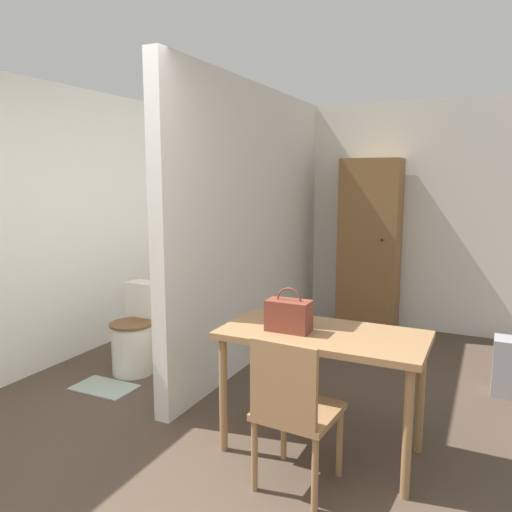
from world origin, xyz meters
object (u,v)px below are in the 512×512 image
handbag (289,315)px  wooden_cabinet (370,246)px  dining_table (323,347)px  wooden_chair (293,408)px  toilet (137,334)px

handbag → wooden_cabinet: 2.73m
dining_table → wooden_chair: 0.49m
wooden_chair → wooden_cabinet: 3.15m
dining_table → wooden_chair: bearing=-92.0°
handbag → wooden_chair: bearing=-64.4°
handbag → toilet: bearing=159.2°
toilet → wooden_cabinet: (1.54, 2.09, 0.61)m
wooden_cabinet → dining_table: bearing=-82.9°
dining_table → wooden_chair: (-0.02, -0.44, -0.20)m
wooden_chair → wooden_cabinet: (-0.32, 3.10, 0.47)m
wooden_chair → wooden_cabinet: size_ratio=0.46×
dining_table → wooden_cabinet: bearing=97.1°
wooden_chair → toilet: bearing=155.8°
dining_table → toilet: 1.98m
dining_table → wooden_chair: wooden_chair is taller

